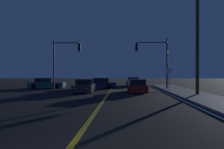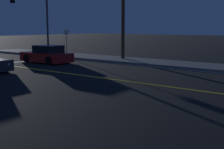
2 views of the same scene
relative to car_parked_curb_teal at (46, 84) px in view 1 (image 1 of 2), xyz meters
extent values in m
cube|color=slate|center=(16.13, -13.61, -0.51)|extent=(3.20, 40.75, 0.15)
cube|color=gold|center=(8.60, -13.61, -0.58)|extent=(0.20, 38.49, 0.01)
cube|color=white|center=(14.28, -13.61, -0.58)|extent=(0.16, 38.49, 0.01)
cube|color=white|center=(11.57, -3.79, -0.58)|extent=(5.93, 0.50, 0.01)
cube|color=#195960|center=(0.07, 0.00, -0.14)|extent=(4.63, 1.79, 0.68)
cube|color=black|center=(-0.21, 0.00, 0.46)|extent=(2.13, 1.54, 0.60)
cylinder|color=black|center=(1.50, 0.83, -0.26)|extent=(0.64, 0.22, 0.64)
cylinder|color=black|center=(1.50, -0.83, -0.26)|extent=(0.64, 0.22, 0.64)
cylinder|color=black|center=(-1.37, 0.83, -0.26)|extent=(0.64, 0.22, 0.64)
cylinder|color=black|center=(-1.37, -0.83, -0.26)|extent=(0.64, 0.22, 0.64)
sphere|color=#FFF4CC|center=(2.32, 0.56, -0.06)|extent=(0.18, 0.18, 0.18)
sphere|color=#FFF4CC|center=(2.32, -0.55, -0.06)|extent=(0.18, 0.18, 0.18)
sphere|color=red|center=(-2.20, 0.55, -0.06)|extent=(0.14, 0.14, 0.14)
sphere|color=red|center=(-2.20, -0.56, -0.06)|extent=(0.14, 0.14, 0.14)
cube|color=navy|center=(6.96, 0.23, -0.14)|extent=(4.43, 1.87, 0.68)
cube|color=black|center=(7.22, 0.22, 0.46)|extent=(2.06, 1.54, 0.60)
cylinder|color=black|center=(5.57, -0.51, -0.26)|extent=(0.65, 0.24, 0.64)
cylinder|color=black|center=(5.63, 1.08, -0.26)|extent=(0.65, 0.24, 0.64)
cylinder|color=black|center=(8.28, -0.61, -0.26)|extent=(0.65, 0.24, 0.64)
cylinder|color=black|center=(8.34, 0.97, -0.26)|extent=(0.65, 0.24, 0.64)
sphere|color=#FFF4CC|center=(4.82, -0.22, -0.06)|extent=(0.18, 0.18, 0.18)
sphere|color=#FFF4CC|center=(4.86, 0.84, -0.06)|extent=(0.18, 0.18, 0.18)
sphere|color=red|center=(9.07, -0.38, -0.06)|extent=(0.14, 0.14, 0.14)
sphere|color=red|center=(9.11, 0.68, -0.06)|extent=(0.14, 0.14, 0.14)
cube|color=maroon|center=(11.48, -5.74, -0.14)|extent=(1.88, 4.16, 0.68)
cube|color=black|center=(11.48, -5.99, 0.46)|extent=(1.60, 1.92, 0.60)
cylinder|color=black|center=(10.60, -4.47, -0.26)|extent=(0.23, 0.64, 0.64)
cylinder|color=black|center=(12.33, -4.45, -0.26)|extent=(0.23, 0.64, 0.64)
cylinder|color=black|center=(10.63, -7.04, -0.26)|extent=(0.23, 0.64, 0.64)
cylinder|color=black|center=(12.35, -7.02, -0.26)|extent=(0.23, 0.64, 0.64)
sphere|color=#FFF4CC|center=(10.89, -3.74, -0.06)|extent=(0.18, 0.18, 0.18)
sphere|color=#FFF4CC|center=(12.03, -3.73, -0.06)|extent=(0.18, 0.18, 0.18)
sphere|color=red|center=(10.92, -7.77, -0.06)|extent=(0.14, 0.14, 0.14)
sphere|color=red|center=(12.07, -7.76, -0.06)|extent=(0.14, 0.14, 0.14)
cube|color=#B2B5BA|center=(11.53, 6.32, -0.14)|extent=(2.00, 4.44, 0.68)
cube|color=black|center=(11.55, 6.06, 0.46)|extent=(1.63, 2.07, 0.60)
cylinder|color=black|center=(10.64, 7.63, -0.26)|extent=(0.25, 0.65, 0.64)
cylinder|color=black|center=(12.30, 7.71, -0.26)|extent=(0.25, 0.65, 0.64)
cylinder|color=black|center=(10.76, 4.93, -0.26)|extent=(0.25, 0.65, 0.64)
cylinder|color=black|center=(12.43, 5.01, -0.26)|extent=(0.25, 0.65, 0.64)
sphere|color=#FFF4CC|center=(10.88, 8.41, -0.06)|extent=(0.18, 0.18, 0.18)
sphere|color=#FFF4CC|center=(11.99, 8.46, -0.06)|extent=(0.18, 0.18, 0.18)
sphere|color=red|center=(11.08, 4.17, -0.06)|extent=(0.14, 0.14, 0.14)
sphere|color=red|center=(12.19, 4.22, -0.06)|extent=(0.14, 0.14, 0.14)
cube|color=#2D2D33|center=(5.97, -5.84, -0.14)|extent=(2.04, 4.53, 0.68)
cube|color=black|center=(5.96, -5.57, 0.46)|extent=(1.69, 2.11, 0.60)
cylinder|color=black|center=(6.90, -7.19, -0.26)|extent=(0.24, 0.65, 0.64)
cylinder|color=black|center=(5.14, -7.26, -0.26)|extent=(0.24, 0.65, 0.64)
cylinder|color=black|center=(6.80, -4.43, -0.26)|extent=(0.24, 0.65, 0.64)
cylinder|color=black|center=(5.04, -4.49, -0.26)|extent=(0.24, 0.65, 0.64)
sphere|color=#FFF4CC|center=(6.63, -7.99, -0.06)|extent=(0.18, 0.18, 0.18)
sphere|color=#FFF4CC|center=(5.46, -8.03, -0.06)|extent=(0.18, 0.18, 0.18)
sphere|color=red|center=(6.47, -3.64, -0.06)|extent=(0.14, 0.14, 0.14)
sphere|color=red|center=(5.31, -3.68, -0.06)|extent=(0.14, 0.14, 0.14)
cylinder|color=#38383D|center=(15.33, -1.49, 2.46)|extent=(0.18, 0.18, 6.08)
cylinder|color=#38383D|center=(13.49, -1.49, 5.10)|extent=(3.69, 0.12, 0.12)
cube|color=black|center=(11.64, -1.49, 4.55)|extent=(0.28, 0.28, 0.90)
sphere|color=red|center=(11.64, -1.49, 4.82)|extent=(0.22, 0.22, 0.22)
sphere|color=#4C2D05|center=(11.64, -1.49, 4.55)|extent=(0.22, 0.22, 0.22)
sphere|color=#0A3814|center=(11.64, -1.49, 4.28)|extent=(0.22, 0.22, 0.22)
cylinder|color=#38383D|center=(1.88, -2.89, 2.38)|extent=(0.18, 0.18, 5.92)
cylinder|color=#38383D|center=(3.39, -2.89, 4.94)|extent=(3.02, 0.12, 0.12)
cube|color=black|center=(4.90, -2.89, 4.39)|extent=(0.28, 0.28, 0.90)
sphere|color=red|center=(4.90, -2.89, 4.66)|extent=(0.22, 0.22, 0.22)
sphere|color=#4C2D05|center=(4.90, -2.89, 4.39)|extent=(0.22, 0.22, 0.22)
sphere|color=#0A3814|center=(4.90, -2.89, 4.12)|extent=(0.22, 0.22, 0.22)
cylinder|color=#4C3823|center=(16.43, -9.42, 4.90)|extent=(0.29, 0.29, 10.96)
cylinder|color=slate|center=(15.03, -4.29, 0.66)|extent=(0.06, 0.06, 2.49)
cube|color=white|center=(15.03, -4.29, 1.66)|extent=(0.56, 0.10, 0.40)
camera|label=1|loc=(9.99, -29.72, 1.39)|focal=37.07mm
camera|label=2|loc=(-3.96, -23.99, 2.20)|focal=48.95mm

